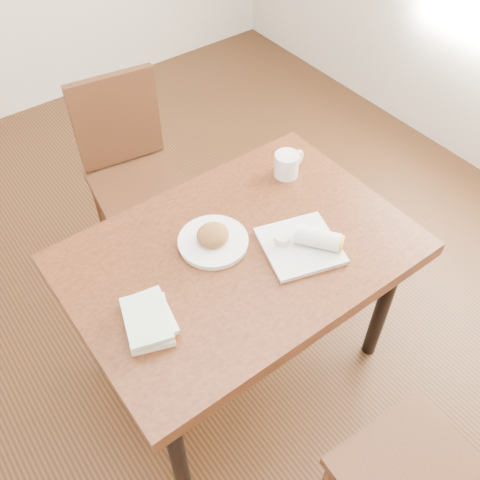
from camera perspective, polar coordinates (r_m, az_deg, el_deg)
ground at (r=2.50m, az=-0.00°, el=-12.54°), size 4.00×5.00×0.01m
table at (r=1.95m, az=-0.00°, el=-2.64°), size 1.21×0.83×0.75m
chair_far at (r=2.60m, az=-11.55°, el=7.97°), size 0.48×0.48×0.95m
plate_scone at (r=1.89m, az=-2.89°, el=0.09°), size 0.25×0.25×0.08m
coffee_mug at (r=2.15m, az=5.07°, el=8.11°), size 0.15×0.10×0.10m
plate_burrito at (r=1.88m, az=7.02°, el=-0.35°), size 0.32×0.32×0.09m
book_stack at (r=1.70m, az=-9.75°, el=-8.36°), size 0.20×0.23×0.05m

